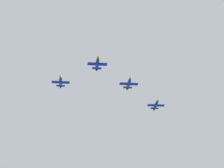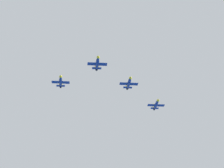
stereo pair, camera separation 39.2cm
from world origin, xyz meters
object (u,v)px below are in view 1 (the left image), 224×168
at_px(jet_lead, 97,63).
at_px(jet_left_wingman, 129,83).
at_px(jet_right_wingman, 61,81).
at_px(jet_left_outer, 156,105).

bearing_deg(jet_lead, jet_left_wingman, 139.84).
xyz_separation_m(jet_left_wingman, jet_right_wingman, (31.33, -6.73, -0.39)).
relative_size(jet_right_wingman, jet_left_outer, 0.98).
relative_size(jet_lead, jet_left_outer, 1.00).
relative_size(jet_left_wingman, jet_left_outer, 1.02).
relative_size(jet_lead, jet_right_wingman, 1.02).
xyz_separation_m(jet_lead, jet_left_outer, (-39.24, -30.13, -3.62)).
relative_size(jet_left_wingman, jet_right_wingman, 1.04).
height_order(jet_lead, jet_left_outer, jet_lead).
height_order(jet_lead, jet_right_wingman, jet_lead).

